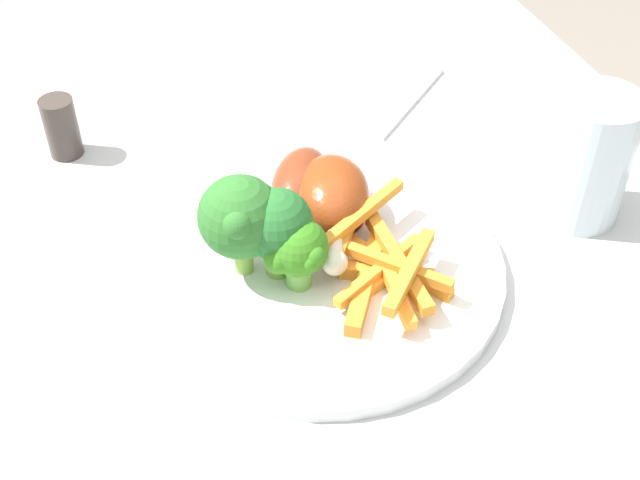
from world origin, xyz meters
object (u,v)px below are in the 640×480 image
object	(u,v)px
broccoli_floret_middle	(298,249)
dinner_plate	(320,265)
chicken_drumstick_far	(301,187)
pepper_shaker	(61,127)
broccoli_floret_back	(271,223)
broccoli_floret_front	(239,217)
dining_table	(328,368)
chicken_drumstick_near	(332,197)
water_glass	(585,154)
carrot_fries_pile	(383,266)

from	to	relation	value
broccoli_floret_middle	dinner_plate	bearing A→B (deg)	-50.26
chicken_drumstick_far	pepper_shaker	bearing A→B (deg)	47.91
dinner_plate	broccoli_floret_middle	world-z (taller)	broccoli_floret_middle
broccoli_floret_middle	broccoli_floret_back	bearing A→B (deg)	33.36
broccoli_floret_middle	pepper_shaker	xyz separation A→B (m)	(0.24, 0.14, -0.02)
broccoli_floret_front	chicken_drumstick_far	distance (m)	0.09
dining_table	chicken_drumstick_far	world-z (taller)	chicken_drumstick_far
chicken_drumstick_near	water_glass	xyz separation A→B (m)	(-0.04, -0.20, 0.02)
dining_table	chicken_drumstick_far	size ratio (longest dim) A/B	8.91
water_glass	dinner_plate	bearing A→B (deg)	90.74
broccoli_floret_front	chicken_drumstick_near	distance (m)	0.09
dinner_plate	broccoli_floret_middle	size ratio (longest dim) A/B	4.81
broccoli_floret_middle	water_glass	bearing A→B (deg)	-84.85
dining_table	carrot_fries_pile	world-z (taller)	carrot_fries_pile
carrot_fries_pile	chicken_drumstick_far	distance (m)	0.10
broccoli_floret_back	carrot_fries_pile	size ratio (longest dim) A/B	0.55
carrot_fries_pile	chicken_drumstick_near	xyz separation A→B (m)	(0.07, 0.01, 0.01)
broccoli_floret_back	chicken_drumstick_far	xyz separation A→B (m)	(0.06, -0.04, -0.03)
dining_table	broccoli_floret_middle	world-z (taller)	broccoli_floret_middle
broccoli_floret_front	broccoli_floret_middle	bearing A→B (deg)	-129.69
water_glass	chicken_drumstick_near	bearing A→B (deg)	79.46
dining_table	dinner_plate	world-z (taller)	dinner_plate
carrot_fries_pile	dining_table	bearing A→B (deg)	43.67
dinner_plate	chicken_drumstick_far	xyz separation A→B (m)	(0.06, -0.01, 0.03)
broccoli_floret_back	broccoli_floret_front	bearing A→B (deg)	68.69
carrot_fries_pile	water_glass	world-z (taller)	water_glass
dinner_plate	water_glass	xyz separation A→B (m)	(0.00, -0.22, 0.05)
broccoli_floret_front	broccoli_floret_middle	xyz separation A→B (m)	(-0.03, -0.03, -0.02)
dinner_plate	chicken_drumstick_near	world-z (taller)	chicken_drumstick_near
water_glass	broccoli_floret_back	bearing A→B (deg)	90.39
dinner_plate	carrot_fries_pile	bearing A→B (deg)	-132.49
broccoli_floret_front	broccoli_floret_back	size ratio (longest dim) A/B	1.12
water_glass	pepper_shaker	size ratio (longest dim) A/B	1.96
broccoli_floret_back	chicken_drumstick_near	world-z (taller)	broccoli_floret_back
dining_table	broccoli_floret_middle	xyz separation A→B (m)	(-0.02, 0.03, 0.17)
broccoli_floret_front	dining_table	bearing A→B (deg)	-100.00
dinner_plate	pepper_shaker	world-z (taller)	pepper_shaker
dining_table	chicken_drumstick_near	distance (m)	0.16
chicken_drumstick_near	water_glass	bearing A→B (deg)	-100.54
broccoli_floret_back	pepper_shaker	size ratio (longest dim) A/B	1.31
broccoli_floret_front	pepper_shaker	distance (m)	0.24
broccoli_floret_back	pepper_shaker	distance (m)	0.26
dining_table	carrot_fries_pile	distance (m)	0.15
dining_table	dinner_plate	distance (m)	0.13
dining_table	chicken_drumstick_far	distance (m)	0.17
broccoli_floret_middle	carrot_fries_pile	xyz separation A→B (m)	(-0.01, -0.06, -0.02)
broccoli_floret_middle	chicken_drumstick_far	size ratio (longest dim) A/B	0.47
broccoli_floret_front	water_glass	xyz separation A→B (m)	(-0.01, -0.28, -0.01)
dining_table	carrot_fries_pile	bearing A→B (deg)	-136.33
dining_table	broccoli_floret_back	distance (m)	0.18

